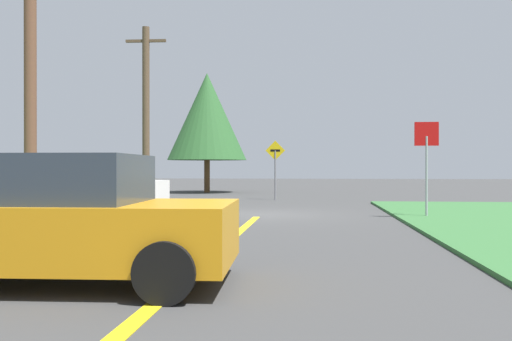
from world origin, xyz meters
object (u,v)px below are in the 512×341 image
utility_pole_mid (146,112)px  direction_sign (275,163)px  car_behind_on_main_road (73,220)px  oak_tree_left (207,117)px  utility_pole_near (30,56)px  parked_car_near_building (105,186)px  stop_sign (427,151)px

utility_pole_mid → direction_sign: bearing=15.4°
car_behind_on_main_road → direction_sign: direction_sign is taller
oak_tree_left → car_behind_on_main_road: bearing=-82.6°
car_behind_on_main_road → direction_sign: bearing=83.6°
utility_pole_near → utility_pole_mid: bearing=93.0°
parked_car_near_building → utility_pole_near: (0.66, -6.44, 3.36)m
stop_sign → utility_pole_near: size_ratio=0.35×
stop_sign → direction_sign: stop_sign is taller
parked_car_near_building → oak_tree_left: size_ratio=0.59×
parked_car_near_building → utility_pole_near: bearing=-76.1°
direction_sign → car_behind_on_main_road: bearing=-93.9°
oak_tree_left → direction_sign: bearing=-57.5°
car_behind_on_main_road → parked_car_near_building: (-4.47, 12.45, 0.00)m
parked_car_near_building → utility_pole_near: 7.29m
parked_car_near_building → utility_pole_mid: bearing=97.0°
stop_sign → parked_car_near_building: bearing=-16.2°
stop_sign → car_behind_on_main_road: size_ratio=0.71×
utility_pole_near → direction_sign: (5.07, 12.58, -2.47)m
parked_car_near_building → stop_sign: bearing=-6.4°
stop_sign → parked_car_near_building: size_ratio=0.66×
parked_car_near_building → direction_sign: 8.45m
utility_pole_near → stop_sign: bearing=20.0°
utility_pole_near → car_behind_on_main_road: bearing=-57.7°
utility_pole_near → oak_tree_left: utility_pole_near is taller
utility_pole_near → direction_sign: 13.79m
car_behind_on_main_road → oak_tree_left: 26.34m
stop_sign → utility_pole_near: 10.94m
stop_sign → utility_pole_mid: bearing=-36.4°
direction_sign → oak_tree_left: size_ratio=0.38×
parked_car_near_building → car_behind_on_main_road: bearing=-62.2°
car_behind_on_main_road → utility_pole_near: (-3.81, 6.02, 3.36)m
stop_sign → utility_pole_near: utility_pole_near is taller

